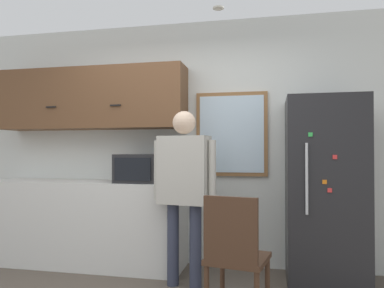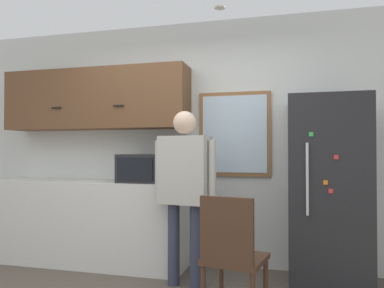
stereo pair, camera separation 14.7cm
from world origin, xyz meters
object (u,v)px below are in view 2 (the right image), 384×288
at_px(person, 185,179).
at_px(refrigerator, 327,192).
at_px(chair, 232,252).
at_px(microwave, 147,168).

height_order(person, refrigerator, refrigerator).
height_order(person, chair, person).
bearing_deg(microwave, chair, -42.50).
bearing_deg(refrigerator, chair, -129.76).
bearing_deg(person, microwave, 151.94).
height_order(microwave, chair, microwave).
distance_m(refrigerator, chair, 1.24).
distance_m(person, refrigerator, 1.33).
bearing_deg(person, refrigerator, 23.21).
height_order(microwave, person, person).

